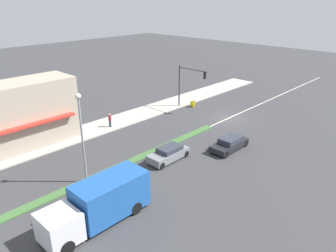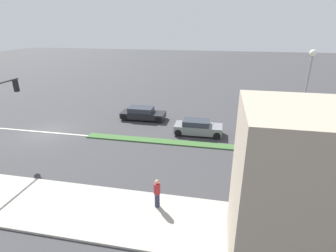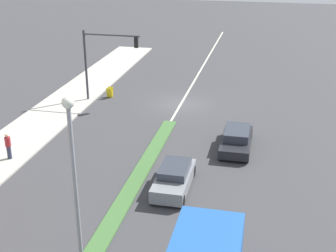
% 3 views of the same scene
% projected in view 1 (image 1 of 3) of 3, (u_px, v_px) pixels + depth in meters
% --- Properties ---
extents(ground_plane, '(160.00, 160.00, 0.00)m').
position_uv_depth(ground_plane, '(112.00, 170.00, 28.43)').
color(ground_plane, '#38383A').
extents(sidewalk_right, '(4.00, 73.00, 0.12)m').
position_uv_depth(sidewalk_right, '(54.00, 142.00, 33.83)').
color(sidewalk_right, '#A8A399').
rests_on(sidewalk_right, ground).
extents(median_strip, '(0.90, 46.00, 0.10)m').
position_uv_depth(median_strip, '(6.00, 217.00, 22.35)').
color(median_strip, '#3D6633').
rests_on(median_strip, ground).
extents(lane_marking_center, '(0.16, 60.00, 0.01)m').
position_uv_depth(lane_marking_center, '(229.00, 118.00, 40.54)').
color(lane_marking_center, beige).
rests_on(lane_marking_center, ground).
extents(building_corner_store, '(4.80, 9.56, 6.43)m').
position_uv_depth(building_corner_store, '(26.00, 113.00, 32.28)').
color(building_corner_store, tan).
rests_on(building_corner_store, sidewalk_right).
extents(traffic_signal_main, '(4.59, 0.34, 5.60)m').
position_uv_depth(traffic_signal_main, '(188.00, 80.00, 42.50)').
color(traffic_signal_main, '#333338').
rests_on(traffic_signal_main, sidewalk_right).
extents(street_lamp, '(0.44, 0.44, 7.37)m').
position_uv_depth(street_lamp, '(81.00, 127.00, 24.95)').
color(street_lamp, gray).
rests_on(street_lamp, median_strip).
extents(pedestrian, '(0.34, 0.34, 1.60)m').
position_uv_depth(pedestrian, '(110.00, 120.00, 37.28)').
color(pedestrian, '#282D42').
rests_on(pedestrian, sidewalk_right).
extents(warning_aframe_sign, '(0.45, 0.53, 0.84)m').
position_uv_depth(warning_aframe_sign, '(193.00, 104.00, 44.51)').
color(warning_aframe_sign, yellow).
rests_on(warning_aframe_sign, ground).
extents(delivery_truck, '(2.44, 7.50, 2.87)m').
position_uv_depth(delivery_truck, '(100.00, 202.00, 21.53)').
color(delivery_truck, silver).
rests_on(delivery_truck, ground).
extents(suv_grey, '(1.72, 4.07, 1.30)m').
position_uv_depth(suv_grey, '(168.00, 154.00, 30.05)').
color(suv_grey, slate).
rests_on(suv_grey, ground).
extents(sedan_dark, '(1.82, 4.37, 1.25)m').
position_uv_depth(sedan_dark, '(230.00, 143.00, 32.17)').
color(sedan_dark, black).
rests_on(sedan_dark, ground).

